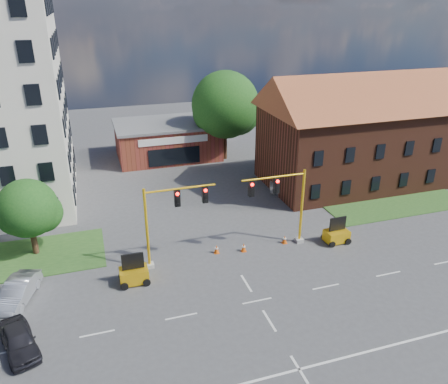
{
  "coord_description": "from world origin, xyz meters",
  "views": [
    {
      "loc": [
        -9.0,
        -21.22,
        17.78
      ],
      "look_at": [
        0.94,
        10.0,
        3.37
      ],
      "focal_mm": 35.0,
      "sensor_mm": 36.0,
      "label": 1
    }
  ],
  "objects_px": {
    "signal_mast_west": "(170,216)",
    "signal_mast_east": "(283,200)",
    "trailer_east": "(336,235)",
    "trailer_west": "(134,274)",
    "pickup_white": "(296,187)",
    "sedan_dark": "(19,340)"
  },
  "relations": [
    {
      "from": "trailer_west",
      "to": "pickup_white",
      "type": "relative_size",
      "value": 0.42
    },
    {
      "from": "pickup_white",
      "to": "trailer_west",
      "type": "bearing_deg",
      "value": 145.71
    },
    {
      "from": "trailer_west",
      "to": "pickup_white",
      "type": "height_order",
      "value": "trailer_west"
    },
    {
      "from": "trailer_east",
      "to": "sedan_dark",
      "type": "distance_m",
      "value": 23.46
    },
    {
      "from": "trailer_west",
      "to": "sedan_dark",
      "type": "height_order",
      "value": "trailer_west"
    },
    {
      "from": "signal_mast_west",
      "to": "pickup_white",
      "type": "height_order",
      "value": "signal_mast_west"
    },
    {
      "from": "trailer_east",
      "to": "pickup_white",
      "type": "xyz_separation_m",
      "value": [
        1.21,
        9.77,
        0.06
      ]
    },
    {
      "from": "signal_mast_west",
      "to": "signal_mast_east",
      "type": "bearing_deg",
      "value": 0.0
    },
    {
      "from": "signal_mast_west",
      "to": "trailer_east",
      "type": "height_order",
      "value": "signal_mast_west"
    },
    {
      "from": "signal_mast_west",
      "to": "trailer_west",
      "type": "bearing_deg",
      "value": -152.19
    },
    {
      "from": "signal_mast_west",
      "to": "pickup_white",
      "type": "relative_size",
      "value": 1.2
    },
    {
      "from": "trailer_east",
      "to": "signal_mast_east",
      "type": "bearing_deg",
      "value": 165.93
    },
    {
      "from": "trailer_west",
      "to": "trailer_east",
      "type": "xyz_separation_m",
      "value": [
        16.08,
        0.64,
        -0.02
      ]
    },
    {
      "from": "pickup_white",
      "to": "sedan_dark",
      "type": "distance_m",
      "value": 28.34
    },
    {
      "from": "signal_mast_west",
      "to": "signal_mast_east",
      "type": "relative_size",
      "value": 1.0
    },
    {
      "from": "signal_mast_west",
      "to": "signal_mast_east",
      "type": "height_order",
      "value": "same"
    },
    {
      "from": "pickup_white",
      "to": "signal_mast_east",
      "type": "bearing_deg",
      "value": 172.13
    },
    {
      "from": "trailer_west",
      "to": "sedan_dark",
      "type": "bearing_deg",
      "value": -145.89
    },
    {
      "from": "signal_mast_west",
      "to": "sedan_dark",
      "type": "height_order",
      "value": "signal_mast_west"
    },
    {
      "from": "signal_mast_east",
      "to": "sedan_dark",
      "type": "relative_size",
      "value": 1.54
    },
    {
      "from": "trailer_east",
      "to": "pickup_white",
      "type": "distance_m",
      "value": 9.85
    },
    {
      "from": "trailer_west",
      "to": "sedan_dark",
      "type": "relative_size",
      "value": 0.54
    }
  ]
}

